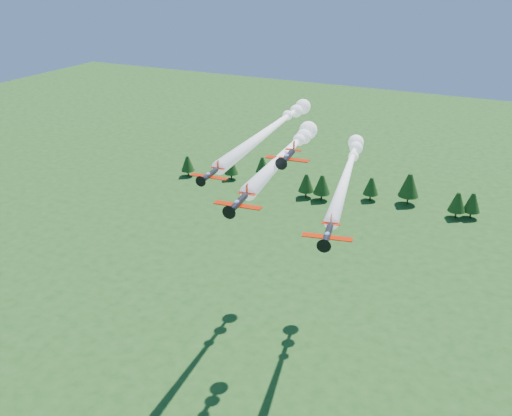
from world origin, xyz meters
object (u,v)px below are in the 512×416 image
at_px(plane_left, 274,126).
at_px(plane_lead, 288,151).
at_px(plane_slot, 288,156).
at_px(plane_right, 348,169).

bearing_deg(plane_left, plane_lead, -62.38).
bearing_deg(plane_lead, plane_slot, -74.12).
xyz_separation_m(plane_lead, plane_left, (-10.26, 16.51, -0.89)).
height_order(plane_lead, plane_left, plane_lead).
bearing_deg(plane_slot, plane_lead, 105.46).
height_order(plane_lead, plane_right, plane_lead).
bearing_deg(plane_left, plane_slot, -64.79).
height_order(plane_left, plane_slot, plane_slot).
bearing_deg(plane_slot, plane_right, 71.68).
distance_m(plane_right, plane_slot, 24.16).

